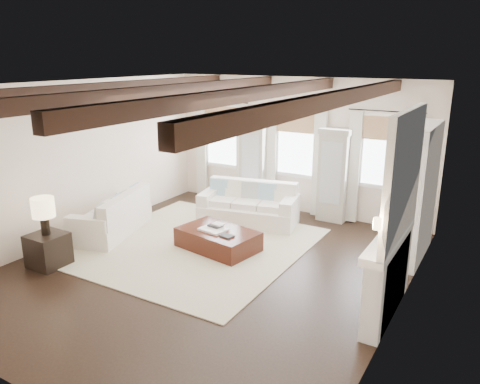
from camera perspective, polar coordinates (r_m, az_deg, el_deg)
The scene contains 16 objects.
ground at distance 8.54m, azimuth -3.80°, elevation -9.10°, with size 7.50×7.50×0.00m, color black.
room_shell at distance 8.30m, azimuth 3.74°, elevation 3.96°, with size 6.54×7.54×3.22m.
area_rug at distance 9.47m, azimuth -5.50°, elevation -6.43°, with size 4.12×4.35×0.02m, color beige.
sofa_back at distance 10.57m, azimuth 1.13°, elevation -1.79°, with size 2.31×1.40×0.93m.
sofa_left at distance 10.30m, azimuth -15.10°, elevation -2.93°, with size 1.50×2.25×0.89m.
ottoman at distance 9.19m, azimuth -2.70°, elevation -5.82°, with size 1.52×0.95×0.40m, color black.
tray at distance 9.10m, azimuth -3.27°, elevation -4.58°, with size 0.50×0.38×0.04m, color white.
book_lower at distance 9.19m, azimuth -3.04°, elevation -4.09°, with size 0.26×0.20×0.04m, color #262628.
book_upper at distance 9.16m, azimuth -2.71°, elevation -3.94°, with size 0.22×0.17×0.03m, color beige.
book_loose at distance 8.78m, azimuth -1.60°, elevation -5.39°, with size 0.24×0.18×0.03m, color #262628.
side_table_front at distance 9.13m, azimuth -22.34°, elevation -6.56°, with size 0.60×0.60×0.60m, color black.
lamp_front at distance 8.88m, azimuth -22.87°, elevation -1.99°, with size 0.40×0.40×0.68m.
side_table_back at distance 11.92m, azimuth 1.59°, elevation -0.12°, with size 0.38×0.38×0.58m, color black.
lamp_back at distance 11.74m, azimuth 1.62°, elevation 3.12°, with size 0.35×0.35×0.60m.
candlestick_near at distance 7.24m, azimuth 15.52°, elevation -11.52°, with size 0.17×0.17×0.85m.
candlestick_far at distance 7.60m, azimuth 16.35°, elevation -10.27°, with size 0.17×0.17×0.83m.
Camera 1 is at (4.39, -6.35, 3.66)m, focal length 35.00 mm.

